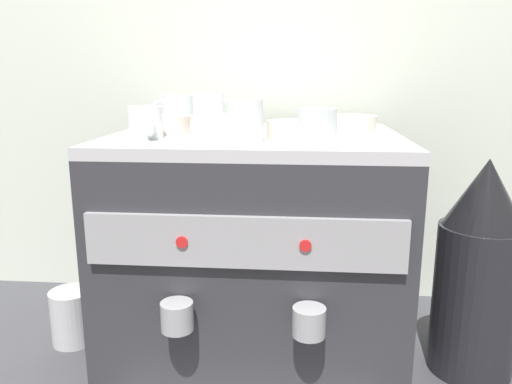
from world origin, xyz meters
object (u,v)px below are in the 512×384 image
ceramic_cup_4 (146,122)px  ceramic_bowl_0 (347,124)px  espresso_machine (256,248)px  ceramic_cup_0 (244,120)px  ceramic_bowl_2 (293,130)px  coffee_grinder (478,272)px  ceramic_cup_1 (317,126)px  ceramic_cup_2 (211,111)px  milk_pitcher (72,316)px  ceramic_cup_3 (177,111)px  ceramic_bowl_3 (217,126)px  ceramic_bowl_1 (168,125)px

ceramic_cup_4 → ceramic_bowl_0: size_ratio=0.75×
espresso_machine → ceramic_cup_4: 0.36m
ceramic_cup_0 → ceramic_bowl_2: bearing=33.4°
ceramic_cup_4 → ceramic_bowl_0: ceramic_cup_4 is taller
ceramic_bowl_2 → coffee_grinder: 0.48m
ceramic_bowl_2 → ceramic_cup_1: bearing=-65.1°
ceramic_cup_1 → ceramic_bowl_0: (0.07, 0.23, -0.02)m
ceramic_cup_0 → ceramic_cup_2: (-0.10, 0.22, 0.00)m
ceramic_bowl_0 → milk_pitcher: 0.77m
ceramic_cup_3 → ceramic_cup_1: bearing=-43.5°
ceramic_cup_1 → ceramic_cup_4: (-0.32, 0.07, -0.00)m
ceramic_cup_3 → ceramic_cup_0: bearing=-55.0°
ceramic_bowl_0 → espresso_machine: bearing=-159.8°
ceramic_cup_0 → ceramic_bowl_3: size_ratio=0.91×
ceramic_bowl_2 → ceramic_bowl_3: bearing=166.9°
ceramic_cup_1 → coffee_grinder: (0.34, 0.12, -0.31)m
espresso_machine → ceramic_bowl_2: bearing=-40.8°
ceramic_cup_0 → ceramic_bowl_3: (-0.07, 0.09, -0.02)m
ceramic_cup_1 → ceramic_bowl_2: size_ratio=0.99×
ceramic_bowl_3 → ceramic_cup_0: bearing=-55.1°
ceramic_cup_0 → ceramic_cup_4: (-0.19, 0.03, -0.01)m
espresso_machine → ceramic_cup_1: size_ratio=5.72×
ceramic_bowl_1 → milk_pitcher: (-0.24, -0.01, -0.45)m
ceramic_cup_4 → ceramic_bowl_1: 0.10m
espresso_machine → ceramic_bowl_0: (0.19, 0.07, 0.26)m
ceramic_cup_4 → ceramic_bowl_2: (0.28, 0.02, -0.01)m
espresso_machine → ceramic_bowl_0: size_ratio=4.75×
ceramic_cup_1 → milk_pitcher: size_ratio=0.81×
ceramic_bowl_3 → milk_pitcher: 0.57m
espresso_machine → ceramic_cup_1: (0.12, -0.16, 0.28)m
milk_pitcher → ceramic_bowl_2: bearing=-7.3°
ceramic_cup_3 → ceramic_cup_4: size_ratio=1.17×
espresso_machine → ceramic_bowl_3: bearing=-157.5°
coffee_grinder → espresso_machine: bearing=175.6°
ceramic_cup_1 → ceramic_bowl_3: size_ratio=0.97×
espresso_machine → ceramic_cup_1: ceramic_cup_1 is taller
ceramic_cup_1 → coffee_grinder: bearing=19.8°
ceramic_bowl_0 → ceramic_bowl_1: size_ratio=1.36×
ceramic_bowl_1 → ceramic_cup_3: bearing=95.8°
ceramic_cup_2 → ceramic_cup_3: bearing=150.2°
ceramic_bowl_2 → milk_pitcher: (-0.51, 0.07, -0.45)m
ceramic_cup_3 → ceramic_bowl_0: (0.39, -0.07, -0.02)m
ceramic_cup_0 → espresso_machine: bearing=85.3°
ceramic_cup_1 → ceramic_bowl_2: (-0.04, 0.09, -0.02)m
ceramic_bowl_1 → coffee_grinder: 0.71m
ceramic_cup_0 → milk_pitcher: (-0.42, 0.12, -0.47)m
coffee_grinder → ceramic_bowl_3: bearing=179.6°
ceramic_cup_1 → ceramic_cup_0: bearing=166.0°
ceramic_cup_0 → coffee_grinder: (0.47, 0.09, -0.31)m
ceramic_bowl_0 → ceramic_cup_3: bearing=169.2°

